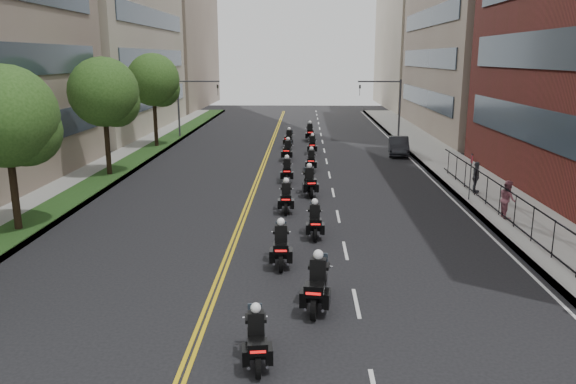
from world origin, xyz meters
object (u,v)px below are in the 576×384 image
(motorcycle_1, at_px, (317,286))
(pedestrian_c, at_px, (476,177))
(motorcycle_2, at_px, (281,247))
(motorcycle_6, at_px, (287,171))
(motorcycle_3, at_px, (315,222))
(motorcycle_4, at_px, (286,198))
(pedestrian_b, at_px, (507,199))
(motorcycle_10, at_px, (289,139))
(motorcycle_5, at_px, (309,183))
(motorcycle_11, at_px, (310,133))
(motorcycle_7, at_px, (311,161))
(motorcycle_0, at_px, (256,340))
(parked_sedan, at_px, (399,146))
(motorcycle_8, at_px, (288,151))
(motorcycle_9, at_px, (312,146))

(motorcycle_1, relative_size, pedestrian_c, 1.42)
(motorcycle_1, xyz_separation_m, motorcycle_2, (-1.28, 3.76, -0.03))
(motorcycle_6, bearing_deg, motorcycle_3, -83.43)
(motorcycle_4, xyz_separation_m, pedestrian_b, (10.58, -1.28, 0.37))
(motorcycle_1, bearing_deg, motorcycle_3, 97.59)
(pedestrian_b, bearing_deg, motorcycle_10, 25.77)
(motorcycle_1, distance_m, motorcycle_5, 14.73)
(motorcycle_11, relative_size, pedestrian_b, 1.41)
(motorcycle_6, bearing_deg, motorcycle_10, 89.67)
(motorcycle_11, bearing_deg, pedestrian_b, -72.30)
(motorcycle_5, height_order, motorcycle_7, motorcycle_5)
(motorcycle_11, bearing_deg, motorcycle_2, -94.22)
(motorcycle_2, height_order, motorcycle_3, motorcycle_2)
(motorcycle_2, distance_m, motorcycle_7, 18.16)
(motorcycle_0, bearing_deg, motorcycle_7, 78.83)
(motorcycle_6, height_order, parked_sedan, motorcycle_6)
(motorcycle_4, relative_size, motorcycle_6, 1.02)
(motorcycle_0, relative_size, motorcycle_4, 0.92)
(motorcycle_8, xyz_separation_m, parked_sedan, (8.78, 2.66, 0.03))
(motorcycle_8, height_order, parked_sedan, motorcycle_8)
(motorcycle_6, bearing_deg, pedestrian_b, -38.97)
(motorcycle_4, bearing_deg, motorcycle_2, -90.44)
(motorcycle_0, bearing_deg, motorcycle_4, 81.51)
(motorcycle_4, distance_m, motorcycle_11, 24.68)
(motorcycle_7, xyz_separation_m, motorcycle_9, (0.17, 6.88, 0.01))
(motorcycle_0, relative_size, motorcycle_5, 0.87)
(motorcycle_4, distance_m, motorcycle_6, 7.01)
(motorcycle_0, height_order, motorcycle_1, motorcycle_1)
(motorcycle_11, bearing_deg, pedestrian_c, -68.06)
(motorcycle_3, xyz_separation_m, parked_sedan, (7.07, 21.26, 0.06))
(motorcycle_6, bearing_deg, motorcycle_5, -69.93)
(motorcycle_9, bearing_deg, motorcycle_0, -91.33)
(motorcycle_8, height_order, motorcycle_9, motorcycle_8)
(parked_sedan, xyz_separation_m, pedestrian_c, (2.15, -13.42, 0.32))
(motorcycle_11, relative_size, parked_sedan, 0.58)
(motorcycle_0, xyz_separation_m, motorcycle_8, (-0.06, 29.03, 0.06))
(motorcycle_2, xyz_separation_m, motorcycle_5, (1.16, 10.97, 0.02))
(parked_sedan, bearing_deg, motorcycle_5, -110.97)
(motorcycle_11, bearing_deg, motorcycle_4, -95.07)
(motorcycle_9, height_order, motorcycle_11, motorcycle_11)
(motorcycle_6, relative_size, pedestrian_b, 1.27)
(motorcycle_6, bearing_deg, pedestrian_c, -18.10)
(pedestrian_c, bearing_deg, motorcycle_11, 50.55)
(motorcycle_9, bearing_deg, motorcycle_4, -93.12)
(motorcycle_4, relative_size, motorcycle_8, 0.98)
(motorcycle_10, bearing_deg, motorcycle_4, -81.23)
(pedestrian_b, relative_size, pedestrian_c, 1.01)
(motorcycle_5, xyz_separation_m, pedestrian_c, (9.38, 0.29, 0.32))
(motorcycle_0, xyz_separation_m, motorcycle_11, (1.71, 39.14, 0.11))
(motorcycle_9, bearing_deg, motorcycle_8, -120.65)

